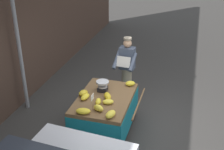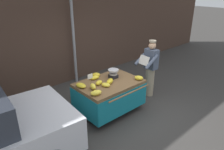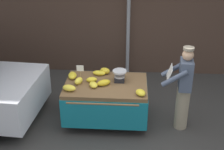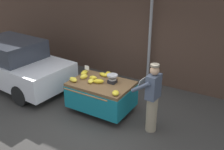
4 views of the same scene
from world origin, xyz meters
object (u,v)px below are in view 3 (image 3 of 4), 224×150
banana_bunch_7 (141,93)px  vendor_person (183,88)px  price_sign (80,70)px  banana_bunch_5 (79,81)px  banana_cart (106,94)px  banana_bunch_3 (104,83)px  banana_bunch_6 (69,88)px  weighing_scale (120,76)px  street_pole (128,22)px  banana_bunch_0 (72,75)px  banana_bunch_2 (105,71)px  banana_bunch_4 (99,73)px  banana_bunch_8 (92,80)px  banana_bunch_1 (93,85)px

banana_bunch_7 → vendor_person: 0.86m
price_sign → banana_bunch_5: 0.22m
banana_cart → banana_bunch_7: size_ratio=7.33×
banana_bunch_3 → banana_bunch_6: bearing=-158.2°
banana_bunch_3 → banana_bunch_7: size_ratio=1.21×
weighing_scale → banana_bunch_3: size_ratio=1.03×
street_pole → banana_bunch_0: street_pole is taller
banana_bunch_5 → banana_bunch_6: banana_bunch_5 is taller
banana_bunch_6 → banana_bunch_2: bearing=52.3°
banana_bunch_4 → street_pole: bearing=72.9°
banana_bunch_5 → banana_bunch_8: bearing=19.5°
banana_bunch_0 → banana_bunch_3: banana_bunch_3 is taller
street_pole → banana_bunch_0: size_ratio=10.18×
banana_cart → banana_bunch_0: 0.79m
banana_bunch_6 → weighing_scale: bearing=26.1°
banana_bunch_6 → banana_bunch_7: (1.34, -0.08, -0.01)m
banana_bunch_3 → banana_bunch_8: banana_bunch_3 is taller
price_sign → banana_bunch_0: bearing=145.6°
banana_bunch_8 → banana_bunch_3: bearing=-25.6°
banana_bunch_2 → banana_bunch_7: size_ratio=0.98×
banana_bunch_0 → banana_bunch_4: size_ratio=1.08×
vendor_person → banana_bunch_7: bearing=-161.2°
banana_bunch_2 → banana_bunch_8: (-0.23, -0.42, -0.01)m
banana_bunch_3 → banana_bunch_6: size_ratio=1.04×
banana_cart → price_sign: size_ratio=4.83×
banana_bunch_7 → street_pole: bearing=96.4°
banana_bunch_2 → banana_bunch_6: banana_bunch_2 is taller
banana_bunch_6 → banana_bunch_8: size_ratio=1.22×
street_pole → price_sign: bearing=-113.2°
banana_bunch_1 → banana_bunch_4: banana_bunch_4 is taller
banana_bunch_3 → banana_bunch_4: 0.47m
street_pole → vendor_person: size_ratio=1.71×
street_pole → banana_bunch_6: 2.78m
banana_cart → banana_bunch_0: size_ratio=5.69×
banana_bunch_5 → vendor_person: size_ratio=0.13×
banana_bunch_3 → vendor_person: 1.53m
weighing_scale → banana_bunch_1: 0.57m
banana_bunch_1 → vendor_person: (1.72, 0.02, -0.03)m
banana_bunch_7 → weighing_scale: bearing=127.6°
banana_bunch_6 → vendor_person: bearing=5.3°
banana_cart → banana_bunch_4: banana_bunch_4 is taller
banana_bunch_2 → banana_bunch_6: size_ratio=0.84×
price_sign → banana_bunch_3: size_ratio=1.25×
banana_bunch_2 → banana_bunch_5: bearing=-133.5°
banana_bunch_4 → banana_bunch_5: bearing=-130.9°
banana_bunch_2 → banana_bunch_7: 1.14m
banana_bunch_8 → street_pole: bearing=72.6°
banana_bunch_3 → banana_bunch_8: (-0.25, 0.12, -0.01)m
banana_cart → weighing_scale: size_ratio=5.86×
banana_cart → banana_bunch_3: bearing=-115.7°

